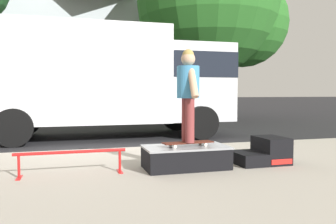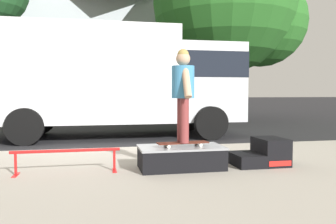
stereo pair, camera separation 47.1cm
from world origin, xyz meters
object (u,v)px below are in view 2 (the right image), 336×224
(street_tree_neighbour, at_px, (232,6))
(skate_box, at_px, (181,157))
(kicker_ramp, at_px, (263,154))
(skateboard, at_px, (183,143))
(skater_kid, at_px, (183,88))
(grind_rail, at_px, (66,155))
(box_truck, at_px, (120,77))

(street_tree_neighbour, bearing_deg, skate_box, -116.08)
(skate_box, bearing_deg, kicker_ramp, -0.02)
(kicker_ramp, bearing_deg, skateboard, -178.05)
(kicker_ramp, xyz_separation_m, skateboard, (-1.33, -0.05, 0.22))
(skate_box, xyz_separation_m, skater_kid, (0.02, -0.05, 1.04))
(skater_kid, bearing_deg, grind_rail, 176.97)
(kicker_ramp, bearing_deg, grind_rail, 179.16)
(grind_rail, bearing_deg, skateboard, -3.03)
(skate_box, height_order, skater_kid, skater_kid)
(kicker_ramp, relative_size, street_tree_neighbour, 0.10)
(skater_kid, distance_m, street_tree_neighbour, 11.09)
(skateboard, distance_m, skater_kid, 0.83)
(box_truck, bearing_deg, kicker_ramp, -68.68)
(skate_box, xyz_separation_m, skateboard, (0.02, -0.05, 0.21))
(grind_rail, bearing_deg, skater_kid, -3.03)
(grind_rail, distance_m, box_truck, 5.18)
(skateboard, relative_size, street_tree_neighbour, 0.10)
(kicker_ramp, xyz_separation_m, skater_kid, (-1.33, -0.05, 1.05))
(skater_kid, xyz_separation_m, street_tree_neighbour, (4.57, 9.41, 3.67))
(box_truck, distance_m, street_tree_neighbour, 7.58)
(kicker_ramp, height_order, box_truck, box_truck)
(grind_rail, xyz_separation_m, box_truck, (1.10, 4.89, 1.32))
(grind_rail, height_order, skateboard, skateboard)
(skate_box, distance_m, skateboard, 0.22)
(kicker_ramp, distance_m, street_tree_neighbour, 10.98)
(skate_box, relative_size, skateboard, 1.61)
(skate_box, xyz_separation_m, grind_rail, (-1.68, 0.04, 0.08))
(street_tree_neighbour, bearing_deg, kicker_ramp, -109.09)
(kicker_ramp, height_order, skater_kid, skater_kid)
(skateboard, xyz_separation_m, skater_kid, (0.00, 0.00, 0.83))
(skater_kid, bearing_deg, skate_box, 109.74)
(skate_box, relative_size, kicker_ramp, 1.53)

